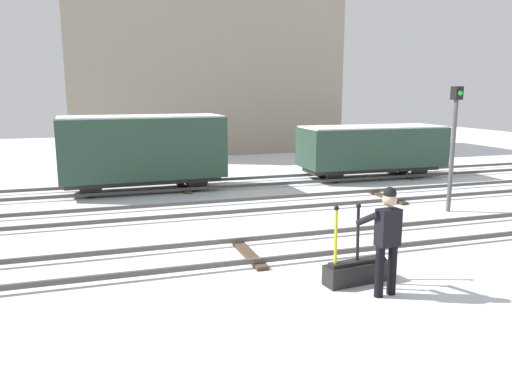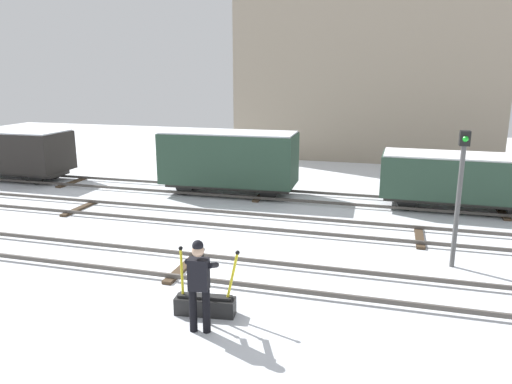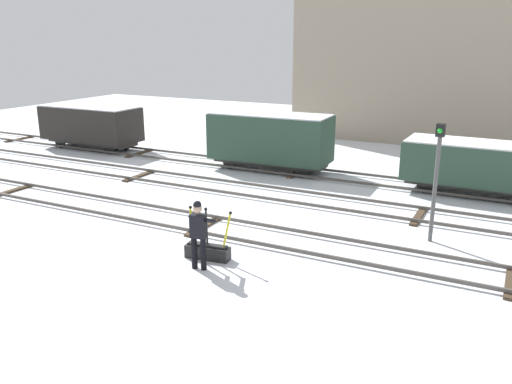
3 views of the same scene
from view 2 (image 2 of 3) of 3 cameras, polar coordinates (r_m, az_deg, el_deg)
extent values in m
plane|color=silver|center=(12.55, -8.56, -8.96)|extent=(60.00, 60.00, 0.00)
cube|color=#4C4742|center=(11.91, -10.01, -9.65)|extent=(44.00, 0.07, 0.10)
cube|color=#4C4742|center=(13.12, -7.29, -7.28)|extent=(44.00, 0.07, 0.10)
cube|color=#423323|center=(12.54, -8.57, -8.79)|extent=(0.24, 1.94, 0.08)
cube|color=#4C4742|center=(15.41, -3.54, -3.94)|extent=(44.00, 0.07, 0.10)
cube|color=#4C4742|center=(16.71, -1.93, -2.48)|extent=(44.00, 0.07, 0.10)
cube|color=#423323|center=(18.71, -20.03, -1.83)|extent=(0.24, 1.94, 0.08)
cube|color=#423323|center=(15.37, 18.65, -5.07)|extent=(0.24, 1.94, 0.08)
cube|color=#4C4742|center=(18.72, 0.07, -0.68)|extent=(44.00, 0.07, 0.10)
cube|color=#4C4742|center=(20.07, 1.18, 0.32)|extent=(44.00, 0.07, 0.10)
cube|color=#423323|center=(23.23, -20.82, 1.06)|extent=(0.24, 1.94, 0.08)
cube|color=#423323|center=(19.41, 0.64, -0.42)|extent=(0.24, 1.94, 0.08)
cube|color=#423323|center=(19.20, 26.93, -2.13)|extent=(0.24, 1.94, 0.08)
cube|color=black|center=(10.28, -5.99, -13.17)|extent=(1.27, 0.50, 0.36)
cube|color=black|center=(10.18, -6.02, -12.12)|extent=(1.13, 0.33, 0.06)
cylinder|color=yellow|center=(10.10, -8.71, -9.34)|extent=(0.07, 0.06, 1.05)
sphere|color=black|center=(9.91, -8.86, -6.55)|extent=(0.09, 0.09, 0.09)
cylinder|color=black|center=(9.98, -6.15, -9.56)|extent=(0.08, 0.06, 1.05)
sphere|color=black|center=(9.79, -6.30, -6.73)|extent=(0.09, 0.09, 0.09)
cylinder|color=yellow|center=(9.86, -2.80, -9.87)|extent=(0.28, 0.09, 1.04)
sphere|color=black|center=(9.64, -2.18, -7.13)|extent=(0.09, 0.09, 0.09)
cylinder|color=black|center=(9.59, -7.40, -13.60)|extent=(0.15, 0.15, 0.87)
cylinder|color=black|center=(9.53, -5.85, -13.75)|extent=(0.15, 0.15, 0.87)
cube|color=black|center=(9.24, -6.76, -9.58)|extent=(0.41, 0.28, 0.62)
sphere|color=tan|center=(9.06, -6.84, -6.87)|extent=(0.24, 0.24, 0.24)
sphere|color=black|center=(9.03, -6.86, -6.29)|extent=(0.21, 0.21, 0.21)
cylinder|color=black|center=(9.48, -7.59, -8.26)|extent=(0.18, 0.58, 0.36)
cylinder|color=black|center=(9.40, -5.08, -8.58)|extent=(0.18, 0.59, 0.31)
cylinder|color=#4C4C4C|center=(13.07, 22.60, -1.74)|extent=(0.12, 0.12, 3.12)
cube|color=black|center=(12.75, 23.33, 5.82)|extent=(0.24, 0.24, 0.36)
sphere|color=green|center=(12.62, 23.40, 5.75)|extent=(0.14, 0.14, 0.14)
cube|color=gray|center=(29.76, 12.89, 13.43)|extent=(14.45, 5.94, 9.54)
cube|color=#2D2B28|center=(18.87, 22.84, -0.82)|extent=(5.31, 1.38, 0.20)
cube|color=#284233|center=(18.70, 23.08, 1.65)|extent=(5.61, 2.22, 1.47)
cube|color=white|center=(18.56, 23.30, 3.95)|extent=(5.50, 2.13, 0.06)
cylinder|color=black|center=(18.23, 17.34, -1.01)|extent=(0.70, 0.12, 0.70)
cylinder|color=black|center=(19.33, 17.36, -0.18)|extent=(0.70, 0.12, 0.70)
cylinder|color=black|center=(19.70, 27.90, -0.92)|extent=(0.70, 0.12, 0.70)
cube|color=#2D2B28|center=(19.71, -3.16, 0.86)|extent=(5.13, 1.38, 0.20)
cube|color=#284233|center=(19.49, -3.20, 4.00)|extent=(5.42, 2.19, 1.99)
cube|color=silver|center=(19.34, -3.24, 7.00)|extent=(5.31, 2.11, 0.06)
cylinder|color=black|center=(19.78, -8.46, 0.63)|extent=(0.70, 0.12, 0.70)
cylinder|color=black|center=(20.79, -7.31, 1.31)|extent=(0.70, 0.12, 0.70)
cylinder|color=black|center=(18.77, 1.44, 0.05)|extent=(0.70, 0.12, 0.70)
cylinder|color=black|center=(19.83, 2.13, 0.80)|extent=(0.70, 0.12, 0.70)
cube|color=#2D2B28|center=(25.13, -26.65, 2.24)|extent=(5.14, 1.30, 0.20)
cube|color=black|center=(24.98, -26.89, 4.40)|extent=(5.41, 2.16, 1.73)
cube|color=silver|center=(24.87, -27.11, 6.43)|extent=(5.30, 2.08, 0.06)
cylinder|color=black|center=(23.55, -24.42, 1.65)|extent=(0.70, 0.10, 0.70)
cylinder|color=black|center=(24.45, -22.66, 2.24)|extent=(0.70, 0.10, 0.70)
camera|label=1|loc=(8.01, -66.40, -5.21)|focal=35.69mm
camera|label=3|loc=(4.71, 142.89, 0.48)|focal=37.04mm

